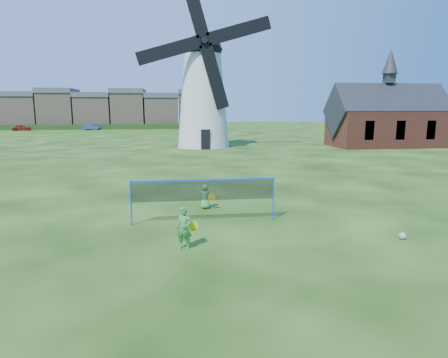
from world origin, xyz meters
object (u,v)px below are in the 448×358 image
Objects in this scene: car_left at (21,128)px; play_ball at (403,236)px; badminton_net at (204,191)px; player_boy at (205,196)px; player_girl at (184,228)px; car_right at (91,127)px; chapel at (386,120)px; windmill at (203,92)px.

play_ball is at bearing -174.55° from car_left.
badminton_net is 22.95× the size of play_ball.
badminton_net is 5.02× the size of player_boy.
car_left reaches higher than player_boy.
car_right is at bearing 122.13° from player_girl.
chapel is 3.54× the size of car_left.
car_right is at bearing 117.60° from windmill.
car_right is at bearing 104.90° from badminton_net.
player_girl is at bearing -95.34° from windmill.
player_girl is 0.34× the size of car_right.
car_left is 0.92× the size of car_right.
windmill is 19.72m from chapel.
windmill is 30.78m from play_ball.
player_boy is at bearing -177.02° from car_left.
player_boy is (0.95, 4.42, -0.11)m from player_girl.
windmill reaches higher than player_girl.
player_girl is 5.59× the size of play_ball.
badminton_net reaches higher than car_left.
chapel is at bearing -149.06° from car_left.
chapel reaches higher than player_girl.
windmill is 77.59× the size of play_ball.
windmill reaches higher than chapel.
badminton_net is at bearing -144.65° from car_right.
player_girl reaches higher than car_right.
chapel is at bearing 61.06° from play_ball.
badminton_net is 2.03m from player_boy.
play_ball is (5.73, -4.47, -0.39)m from player_boy.
play_ball is 70.32m from car_right.
windmill is at bearing 97.37° from play_ball.
car_right reaches higher than car_left.
player_girl reaches higher than play_ball.
chapel is 32.23m from play_ball.
player_boy is 4.57× the size of play_ball.
play_ball is at bearing -23.29° from badminton_net.
player_girl is 0.37× the size of car_left.
player_girl is 6.70m from play_ball.
player_girl is 1.22× the size of player_boy.
car_left is at bearing -53.24° from player_boy.
chapel is 33.42m from badminton_net.
chapel is 3.26× the size of car_right.
windmill is 4.68× the size of car_right.
car_right is at bearing 135.08° from chapel.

